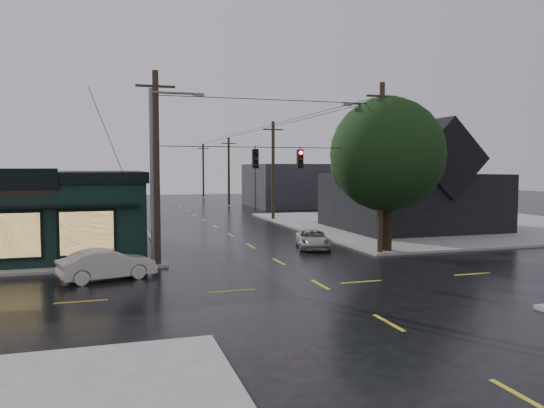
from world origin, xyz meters
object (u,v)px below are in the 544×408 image
object	(u,v)px
utility_pole_nw	(158,267)
suv_silver	(313,239)
corner_tree	(387,155)
sedan_cream	(107,264)
utility_pole_ne	(380,255)

from	to	relation	value
utility_pole_nw	suv_silver	xyz separation A→B (m)	(10.07, 3.46, 0.59)
corner_tree	sedan_cream	xyz separation A→B (m)	(-16.25, -3.19, -5.24)
utility_pole_nw	utility_pole_ne	world-z (taller)	same
corner_tree	utility_pole_nw	xyz separation A→B (m)	(-13.71, -0.57, -5.96)
utility_pole_ne	suv_silver	bearing A→B (deg)	130.28
corner_tree	utility_pole_nw	size ratio (longest dim) A/B	0.92
corner_tree	suv_silver	size ratio (longest dim) A/B	2.20
sedan_cream	utility_pole_nw	bearing A→B (deg)	-60.40
utility_pole_nw	corner_tree	bearing A→B (deg)	2.37
utility_pole_ne	sedan_cream	xyz separation A→B (m)	(-15.53, -2.62, 0.72)
sedan_cream	utility_pole_ne	bearing A→B (deg)	-96.77
corner_tree	sedan_cream	distance (m)	17.36
corner_tree	utility_pole_ne	bearing A→B (deg)	-141.38
utility_pole_ne	suv_silver	distance (m)	4.57
utility_pole_nw	suv_silver	size ratio (longest dim) A/B	2.40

